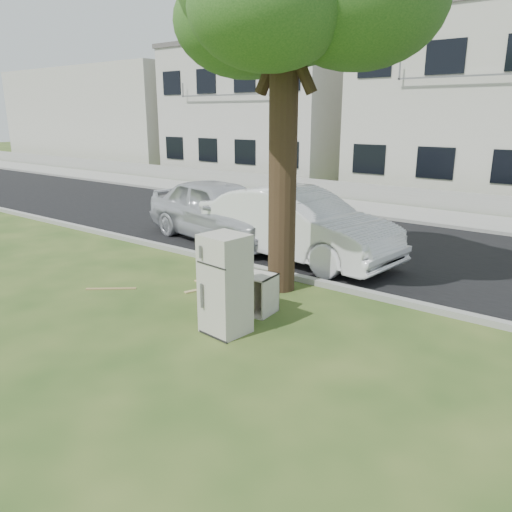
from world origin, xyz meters
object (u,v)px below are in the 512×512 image
Objects in this scene: car_center at (296,224)px; car_left at (220,210)px; cabinet at (250,292)px; fridge at (225,284)px.

car_left is at bearing 89.77° from car_center.
car_center is at bearing 105.31° from cabinet.
fridge is 0.33× the size of car_left.
car_left is at bearing 132.41° from cabinet.
cabinet is 5.35m from car_left.
car_left is (-4.16, 4.57, 0.04)m from fridge.
cabinet is at bearing 111.40° from fridge.
car_center is 1.04× the size of car_left.
cabinet is at bearing -122.44° from car_left.
car_left reaches higher than fridge.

